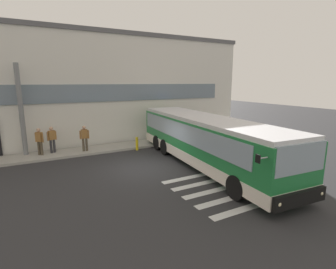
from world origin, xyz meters
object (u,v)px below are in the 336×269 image
object	(u,v)px
passenger_near_column	(39,140)
entry_support_column	(21,110)
passenger_at_curb_edge	(84,137)
safety_bollard_yellow	(137,144)
bus_main_foreground	(205,142)
passenger_by_doorway	(52,138)

from	to	relation	value
passenger_near_column	entry_support_column	bearing A→B (deg)	145.68
passenger_at_curb_edge	safety_bollard_yellow	xyz separation A→B (m)	(3.25, -0.88, -0.63)
bus_main_foreground	entry_support_column	bearing A→B (deg)	143.09
passenger_at_curb_edge	entry_support_column	bearing A→B (deg)	164.91
passenger_near_column	passenger_at_curb_edge	bearing A→B (deg)	-8.11
passenger_at_curb_edge	safety_bollard_yellow	distance (m)	3.43
bus_main_foreground	passenger_near_column	bearing A→B (deg)	142.84
passenger_near_column	passenger_at_curb_edge	distance (m)	2.62
bus_main_foreground	passenger_near_column	world-z (taller)	bus_main_foreground
passenger_near_column	safety_bollard_yellow	world-z (taller)	passenger_near_column
passenger_by_doorway	passenger_at_curb_edge	xyz separation A→B (m)	(1.88, -0.57, 0.00)
passenger_by_doorway	safety_bollard_yellow	world-z (taller)	passenger_by_doorway
passenger_by_doorway	passenger_near_column	bearing A→B (deg)	-164.24
entry_support_column	passenger_at_curb_edge	distance (m)	3.96
passenger_near_column	safety_bollard_yellow	xyz separation A→B (m)	(5.85, -1.25, -0.63)
passenger_at_curb_edge	safety_bollard_yellow	size ratio (longest dim) A/B	1.86
entry_support_column	passenger_by_doorway	xyz separation A→B (m)	(1.52, -0.34, -1.83)
entry_support_column	passenger_by_doorway	size ratio (longest dim) A/B	3.29
passenger_near_column	safety_bollard_yellow	size ratio (longest dim) A/B	1.86
passenger_near_column	passenger_by_doorway	size ratio (longest dim) A/B	1.00
bus_main_foreground	passenger_near_column	distance (m)	10.01
entry_support_column	safety_bollard_yellow	world-z (taller)	entry_support_column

